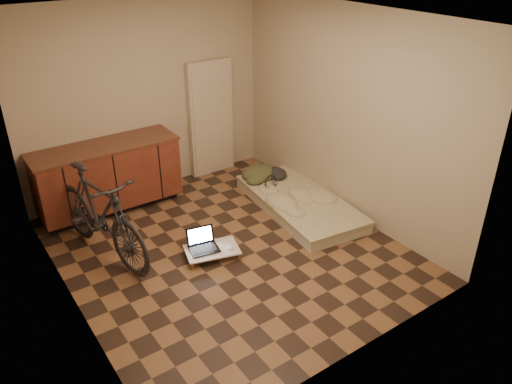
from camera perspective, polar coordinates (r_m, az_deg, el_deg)
room_shell at (r=5.26m, az=-3.64°, el=5.27°), size 3.50×4.00×2.60m
cabinets at (r=6.75m, az=-16.56°, el=1.68°), size 1.84×0.62×0.91m
appliance_panel at (r=7.43m, az=-5.20°, el=8.38°), size 0.70×0.10×1.70m
bicycle at (r=5.73m, az=-17.48°, el=-2.00°), size 0.89×1.88×1.17m
futon at (r=6.67m, az=4.98°, el=-1.20°), size 1.16×2.04×0.17m
clothing_pile at (r=7.12m, az=0.88°, el=2.63°), size 0.62×0.54×0.23m
headphones at (r=6.81m, az=1.69°, el=1.10°), size 0.29×0.27×0.17m
lap_desk at (r=5.72m, az=-5.05°, el=-6.61°), size 0.68×0.53×0.10m
laptop at (r=5.72m, az=-6.11°, el=-5.95°), size 0.37×0.35×0.22m
mouse at (r=5.70m, az=-3.00°, el=-6.29°), size 0.08×0.12×0.04m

